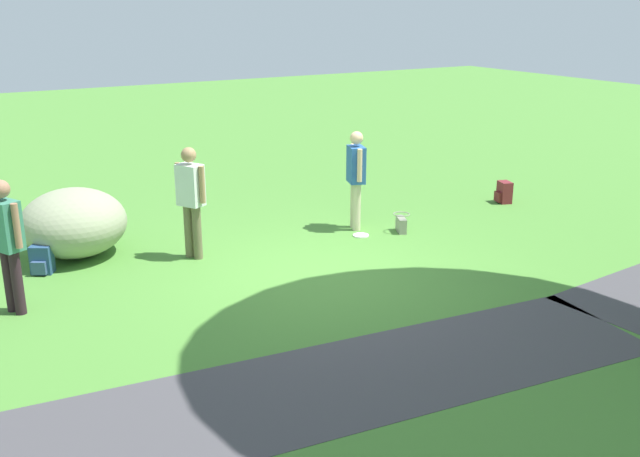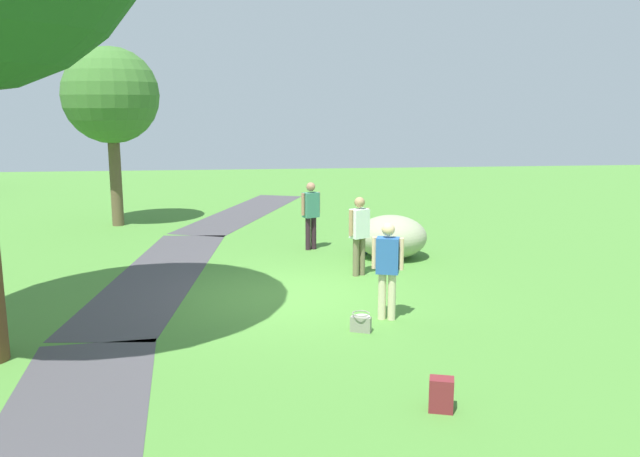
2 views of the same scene
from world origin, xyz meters
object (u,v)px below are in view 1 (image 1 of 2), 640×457
object	(u,v)px
woman_with_handbag	(356,173)
backpack_by_boulder	(42,260)
passerby_on_path	(7,238)
frisbee_on_grass	(361,235)
lawn_boulder	(74,223)
man_near_boulder	(191,195)
spare_backpack_on_lawn	(504,193)
handbag_on_grass	(401,224)

from	to	relation	value
woman_with_handbag	backpack_by_boulder	world-z (taller)	woman_with_handbag
passerby_on_path	frisbee_on_grass	world-z (taller)	passerby_on_path
lawn_boulder	woman_with_handbag	distance (m)	4.41
woman_with_handbag	frisbee_on_grass	bearing A→B (deg)	69.96
man_near_boulder	backpack_by_boulder	world-z (taller)	man_near_boulder
frisbee_on_grass	passerby_on_path	bearing A→B (deg)	3.64
man_near_boulder	spare_backpack_on_lawn	size ratio (longest dim) A/B	4.10
man_near_boulder	spare_backpack_on_lawn	xyz separation A→B (m)	(-6.06, 0.10, -0.75)
passerby_on_path	frisbee_on_grass	distance (m)	5.31
man_near_boulder	passerby_on_path	world-z (taller)	passerby_on_path
spare_backpack_on_lawn	frisbee_on_grass	bearing A→B (deg)	5.19
woman_with_handbag	spare_backpack_on_lawn	distance (m)	3.34
woman_with_handbag	frisbee_on_grass	xyz separation A→B (m)	(0.14, 0.38, -0.92)
man_near_boulder	frisbee_on_grass	bearing A→B (deg)	171.30
man_near_boulder	frisbee_on_grass	xyz separation A→B (m)	(-2.67, 0.41, -0.94)
lawn_boulder	frisbee_on_grass	size ratio (longest dim) A/B	7.36
man_near_boulder	handbag_on_grass	xyz separation A→B (m)	(-3.35, 0.56, -0.81)
lawn_boulder	backpack_by_boulder	bearing A→B (deg)	43.52
spare_backpack_on_lawn	frisbee_on_grass	xyz separation A→B (m)	(3.39, 0.31, -0.18)
backpack_by_boulder	frisbee_on_grass	size ratio (longest dim) A/B	1.57
lawn_boulder	frisbee_on_grass	world-z (taller)	lawn_boulder
woman_with_handbag	handbag_on_grass	xyz separation A→B (m)	(-0.55, 0.53, -0.79)
lawn_boulder	woman_with_handbag	world-z (taller)	woman_with_handbag
woman_with_handbag	handbag_on_grass	world-z (taller)	woman_with_handbag
backpack_by_boulder	spare_backpack_on_lawn	size ratio (longest dim) A/B	1.00
passerby_on_path	backpack_by_boulder	size ratio (longest dim) A/B	4.12
lawn_boulder	passerby_on_path	world-z (taller)	passerby_on_path
passerby_on_path	backpack_by_boulder	xyz separation A→B (m)	(-0.51, -1.19, -0.76)
woman_with_handbag	man_near_boulder	distance (m)	2.80
backpack_by_boulder	man_near_boulder	bearing A→B (deg)	167.49
man_near_boulder	handbag_on_grass	world-z (taller)	man_near_boulder
handbag_on_grass	frisbee_on_grass	distance (m)	0.71
backpack_by_boulder	handbag_on_grass	bearing A→B (deg)	169.38
handbag_on_grass	spare_backpack_on_lawn	world-z (taller)	spare_backpack_on_lawn
lawn_boulder	spare_backpack_on_lawn	world-z (taller)	lawn_boulder
man_near_boulder	woman_with_handbag	bearing A→B (deg)	179.41
lawn_boulder	spare_backpack_on_lawn	xyz separation A→B (m)	(-7.52, 1.11, -0.30)
handbag_on_grass	frisbee_on_grass	bearing A→B (deg)	-12.35
man_near_boulder	passerby_on_path	distance (m)	2.66
man_near_boulder	frisbee_on_grass	size ratio (longest dim) A/B	6.43
lawn_boulder	passerby_on_path	bearing A→B (deg)	57.90
man_near_boulder	backpack_by_boulder	size ratio (longest dim) A/B	4.10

